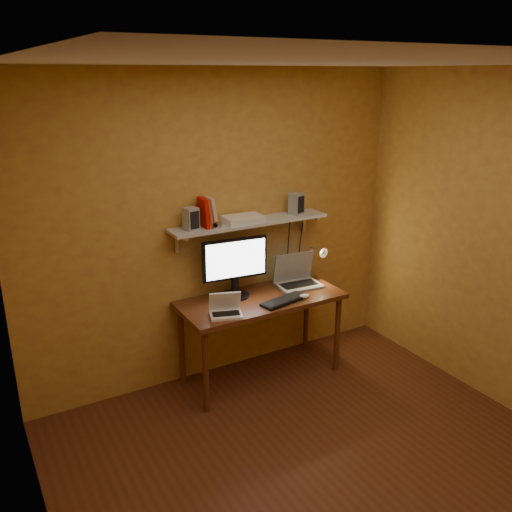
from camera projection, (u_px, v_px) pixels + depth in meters
room at (337, 294)px, 3.22m from camera, size 3.44×3.24×2.64m
desk at (261, 307)px, 4.58m from camera, size 1.40×0.60×0.75m
wall_shelf at (250, 223)px, 4.52m from camera, size 1.40×0.25×0.21m
monitor at (235, 265)px, 4.50m from camera, size 0.56×0.26×0.51m
laptop at (296, 277)px, 4.82m from camera, size 0.40×0.31×0.28m
netbook at (225, 309)px, 4.22m from camera, size 0.29×0.25×0.19m
keyboard at (284, 301)px, 4.47m from camera, size 0.44×0.22×0.02m
mouse at (304, 296)px, 4.55m from camera, size 0.10×0.06×0.03m
desk_lamp at (317, 258)px, 4.90m from camera, size 0.09×0.23×0.38m
speaker_left at (191, 219)px, 4.23m from camera, size 0.12×0.12×0.18m
speaker_right at (296, 204)px, 4.71m from camera, size 0.13×0.13×0.18m
books at (207, 212)px, 4.30m from camera, size 0.13×0.16×0.24m
shelf_camera at (215, 225)px, 4.29m from camera, size 0.11×0.06×0.06m
router at (243, 219)px, 4.46m from camera, size 0.33×0.23×0.05m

